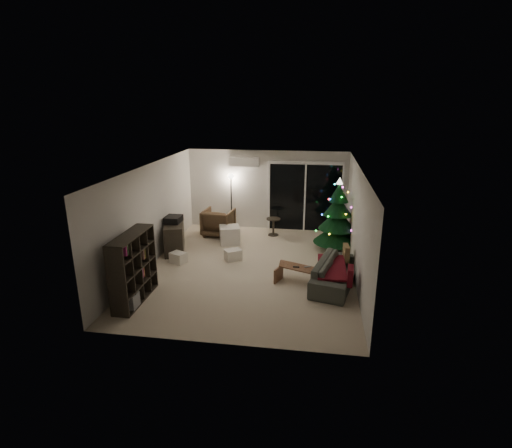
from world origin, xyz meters
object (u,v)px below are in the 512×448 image
(media_cabinet, at_px, (174,236))
(armchair, at_px, (218,222))
(christmas_tree, at_px, (338,215))
(sofa, at_px, (336,272))
(bookshelf, at_px, (125,267))
(coffee_table, at_px, (303,275))

(media_cabinet, relative_size, armchair, 1.44)
(armchair, relative_size, christmas_tree, 0.44)
(media_cabinet, height_order, armchair, armchair)
(christmas_tree, bearing_deg, media_cabinet, -170.97)
(sofa, bearing_deg, media_cabinet, 85.10)
(bookshelf, bearing_deg, christmas_tree, 27.45)
(bookshelf, xyz_separation_m, sofa, (4.30, 1.37, -0.43))
(media_cabinet, xyz_separation_m, christmas_tree, (4.39, 0.70, 0.61))
(sofa, xyz_separation_m, coffee_table, (-0.74, -0.03, -0.10))
(armchair, bearing_deg, sofa, 144.42)
(bookshelf, bearing_deg, media_cabinet, 78.34)
(armchair, relative_size, coffee_table, 0.77)
(bookshelf, distance_m, coffee_table, 3.85)
(media_cabinet, height_order, christmas_tree, christmas_tree)
(bookshelf, relative_size, christmas_tree, 0.71)
(sofa, distance_m, coffee_table, 0.75)
(bookshelf, distance_m, armchair, 4.42)
(armchair, xyz_separation_m, sofa, (3.42, -2.95, -0.12))
(coffee_table, relative_size, christmas_tree, 0.57)
(coffee_table, height_order, christmas_tree, christmas_tree)
(sofa, height_order, christmas_tree, christmas_tree)
(bookshelf, xyz_separation_m, christmas_tree, (4.39, 3.57, 0.29))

